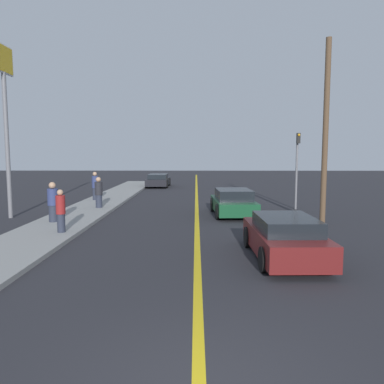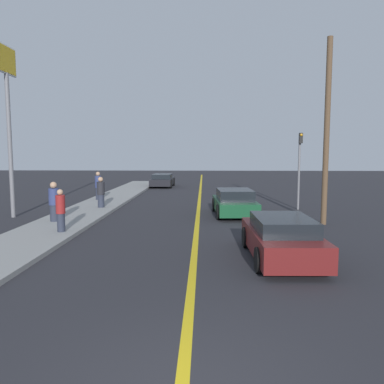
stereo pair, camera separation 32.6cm
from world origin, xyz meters
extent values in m
cube|color=gold|center=(0.00, 18.00, 0.00)|extent=(0.20, 60.00, 0.01)
cube|color=gray|center=(-5.80, 17.16, 0.07)|extent=(2.66, 34.32, 0.15)
cube|color=maroon|center=(2.56, 6.39, 0.53)|extent=(1.87, 4.26, 0.68)
cube|color=black|center=(2.56, 6.18, 1.07)|extent=(1.61, 2.35, 0.42)
cylinder|color=black|center=(1.69, 7.68, 0.34)|extent=(0.24, 0.68, 0.68)
cylinder|color=black|center=(3.37, 7.72, 0.34)|extent=(0.24, 0.68, 0.68)
cylinder|color=black|center=(1.75, 5.06, 0.34)|extent=(0.24, 0.68, 0.68)
cylinder|color=black|center=(3.43, 5.10, 0.34)|extent=(0.24, 0.68, 0.68)
cube|color=#144728|center=(1.82, 14.08, 0.50)|extent=(2.09, 4.13, 0.60)
cube|color=black|center=(1.82, 13.88, 1.05)|extent=(1.76, 2.30, 0.51)
cylinder|color=black|center=(0.86, 15.28, 0.36)|extent=(0.26, 0.72, 0.71)
cylinder|color=black|center=(2.63, 15.38, 0.36)|extent=(0.26, 0.72, 0.71)
cylinder|color=black|center=(1.00, 12.79, 0.36)|extent=(0.26, 0.72, 0.71)
cylinder|color=black|center=(2.77, 12.89, 0.36)|extent=(0.26, 0.72, 0.71)
cube|color=black|center=(-3.47, 29.43, 0.49)|extent=(1.91, 4.26, 0.58)
cube|color=black|center=(-3.47, 29.21, 0.98)|extent=(1.66, 2.35, 0.40)
cylinder|color=black|center=(-4.33, 30.75, 0.35)|extent=(0.23, 0.71, 0.71)
cylinder|color=black|center=(-2.58, 30.73, 0.35)|extent=(0.23, 0.71, 0.71)
cylinder|color=black|center=(-4.37, 28.13, 0.35)|extent=(0.23, 0.71, 0.71)
cylinder|color=black|center=(-2.61, 28.10, 0.35)|extent=(0.23, 0.71, 0.71)
cylinder|color=#282D3D|center=(-5.09, 9.25, 0.49)|extent=(0.29, 0.29, 0.69)
cylinder|color=maroon|center=(-5.09, 9.25, 1.19)|extent=(0.34, 0.34, 0.69)
sphere|color=tan|center=(-5.09, 9.25, 1.65)|extent=(0.22, 0.22, 0.22)
cylinder|color=#282D3D|center=(-6.20, 11.38, 0.51)|extent=(0.37, 0.37, 0.72)
cylinder|color=navy|center=(-6.20, 11.38, 1.22)|extent=(0.44, 0.44, 0.72)
sphere|color=tan|center=(-6.20, 11.38, 1.72)|extent=(0.28, 0.28, 0.28)
cylinder|color=#282D3D|center=(-5.31, 15.56, 0.49)|extent=(0.35, 0.35, 0.69)
cylinder|color=#232328|center=(-5.31, 15.56, 1.19)|extent=(0.41, 0.41, 0.69)
sphere|color=tan|center=(-5.31, 15.56, 1.67)|extent=(0.27, 0.27, 0.27)
cylinder|color=#282D3D|center=(-6.39, 18.86, 0.52)|extent=(0.34, 0.34, 0.75)
cylinder|color=navy|center=(-6.39, 18.86, 1.28)|extent=(0.40, 0.40, 0.75)
sphere|color=tan|center=(-6.39, 18.86, 1.78)|extent=(0.26, 0.26, 0.26)
cylinder|color=slate|center=(5.46, 16.05, 2.08)|extent=(0.12, 0.12, 4.16)
cube|color=black|center=(5.46, 15.87, 3.89)|extent=(0.18, 0.18, 0.55)
sphere|color=orange|center=(5.46, 15.78, 4.05)|extent=(0.14, 0.14, 0.14)
cylinder|color=slate|center=(-8.93, 13.13, 3.41)|extent=(0.20, 0.20, 6.82)
cube|color=silver|center=(-8.93, 13.13, 7.41)|extent=(0.08, 1.75, 1.31)
cube|color=gold|center=(-8.93, 13.13, 7.41)|extent=(0.12, 1.63, 1.19)
cylinder|color=brown|center=(5.51, 11.78, 3.95)|extent=(0.24, 0.24, 7.91)
camera|label=1|loc=(-0.04, -4.47, 3.12)|focal=35.00mm
camera|label=2|loc=(0.28, -4.46, 3.12)|focal=35.00mm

